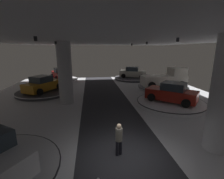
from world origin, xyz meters
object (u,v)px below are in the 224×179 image
object	(u,v)px
pickup_truck_far_right	(166,79)
display_car_far_left	(43,84)
display_platform_far_left	(44,92)
column_left	(65,73)
display_car_deep_right	(133,73)
display_platform_deep_left	(61,80)
display_platform_deep_right	(133,78)
display_car_mid_right	(172,93)
display_car_deep_left	(60,74)
display_platform_mid_right	(170,103)
visitor_walking_near	(119,137)
display_platform_far_right	(163,87)

from	to	relation	value
pickup_truck_far_right	display_car_far_left	world-z (taller)	pickup_truck_far_right
pickup_truck_far_right	display_platform_far_left	world-z (taller)	pickup_truck_far_right
column_left	display_platform_far_left	world-z (taller)	column_left
display_car_deep_right	display_platform_deep_left	world-z (taller)	display_car_deep_right
display_platform_deep_right	display_car_mid_right	distance (m)	12.66
display_car_far_left	display_car_deep_left	distance (m)	7.69
pickup_truck_far_right	display_car_deep_left	world-z (taller)	pickup_truck_far_right
display_platform_mid_right	display_car_deep_left	xyz separation A→B (m)	(-11.63, 13.04, 0.89)
display_platform_far_left	visitor_walking_near	bearing A→B (deg)	-61.45
display_car_deep_right	display_platform_far_left	size ratio (longest dim) A/B	0.78
display_car_deep_right	column_left	bearing A→B (deg)	-130.06
display_platform_mid_right	display_platform_deep_right	bearing A→B (deg)	90.49
display_car_mid_right	display_car_deep_left	bearing A→B (deg)	131.74
display_platform_deep_left	visitor_walking_near	world-z (taller)	visitor_walking_near
column_left	display_platform_far_right	size ratio (longest dim) A/B	0.90
display_platform_far_right	display_car_deep_left	bearing A→B (deg)	151.65
column_left	display_platform_far_right	world-z (taller)	column_left
column_left	display_platform_far_right	xyz separation A→B (m)	(11.13, 3.95, -2.58)
column_left	visitor_walking_near	distance (m)	9.05
display_car_far_left	visitor_walking_near	distance (m)	13.39
display_platform_far_right	visitor_walking_near	xyz separation A→B (m)	(-7.72, -12.12, 0.73)
display_car_deep_left	display_car_deep_right	bearing A→B (deg)	-2.10
display_platform_deep_right	display_car_deep_right	bearing A→B (deg)	159.61
display_platform_mid_right	visitor_walking_near	xyz separation A→B (m)	(-5.82, -6.39, 0.72)
column_left	display_car_mid_right	xyz separation A→B (m)	(9.26, -1.81, -1.66)
display_platform_mid_right	visitor_walking_near	world-z (taller)	visitor_walking_near
display_car_mid_right	display_car_deep_left	distance (m)	17.50
column_left	display_car_deep_left	world-z (taller)	column_left
display_platform_far_left	display_platform_mid_right	bearing A→B (deg)	-23.79
display_car_mid_right	display_car_far_left	bearing A→B (deg)	156.29
display_car_deep_right	pickup_truck_far_right	size ratio (longest dim) A/B	0.86
display_platform_far_right	display_car_deep_left	size ratio (longest dim) A/B	1.33
display_car_deep_left	column_left	bearing A→B (deg)	-78.00
display_car_deep_left	pickup_truck_far_right	bearing A→B (deg)	-27.80
pickup_truck_far_right	visitor_walking_near	world-z (taller)	pickup_truck_far_right
display_platform_deep_right	display_car_deep_left	distance (m)	11.56
display_platform_far_left	display_car_mid_right	bearing A→B (deg)	-23.84
display_car_mid_right	display_platform_far_left	bearing A→B (deg)	156.16
display_car_far_left	pickup_truck_far_right	bearing A→B (deg)	1.47
display_car_deep_left	display_platform_far_right	bearing A→B (deg)	-28.35
display_car_deep_right	display_platform_far_right	xyz separation A→B (m)	(2.03, -6.87, -0.93)
display_car_far_left	visitor_walking_near	xyz separation A→B (m)	(6.42, -11.75, -0.16)
pickup_truck_far_right	display_car_deep_left	size ratio (longest dim) A/B	1.16
display_platform_far_right	display_car_far_left	bearing A→B (deg)	-178.49
display_platform_deep_right	display_car_mid_right	size ratio (longest dim) A/B	1.39
display_car_deep_right	display_platform_far_left	xyz separation A→B (m)	(-12.09, -7.22, -0.94)
display_platform_far_right	display_car_mid_right	world-z (taller)	display_car_mid_right
display_platform_deep_right	display_platform_deep_left	distance (m)	11.54
display_platform_far_right	column_left	bearing A→B (deg)	-160.47
pickup_truck_far_right	visitor_walking_near	bearing A→B (deg)	-123.55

